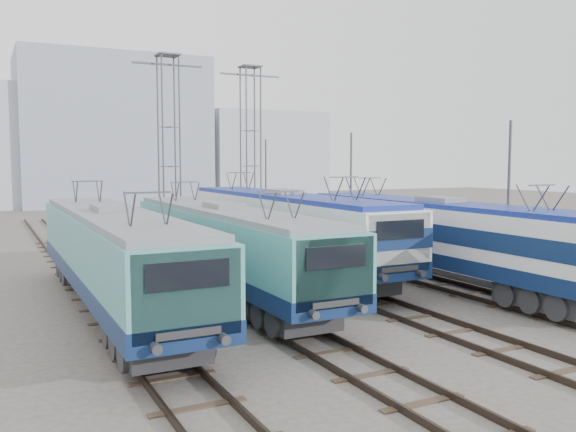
{
  "coord_description": "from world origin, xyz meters",
  "views": [
    {
      "loc": [
        -10.73,
        -16.28,
        5.32
      ],
      "look_at": [
        0.95,
        7.0,
        2.99
      ],
      "focal_mm": 38.0,
      "sensor_mm": 36.0,
      "label": 1
    }
  ],
  "objects_px": {
    "catenary_tower_east": "(251,143)",
    "locomotive_center_left": "(226,243)",
    "locomotive_far_left": "(114,252)",
    "catenary_tower_west": "(169,141)",
    "locomotive_center_right": "(285,223)",
    "mast_rear": "(266,185)",
    "mast_mid": "(351,193)",
    "locomotive_far_right": "(442,233)",
    "mast_front": "(508,206)"
  },
  "relations": [
    {
      "from": "catenary_tower_east",
      "to": "locomotive_center_left",
      "type": "bearing_deg",
      "value": -116.0
    },
    {
      "from": "locomotive_far_left",
      "to": "catenary_tower_west",
      "type": "distance_m",
      "value": 18.66
    },
    {
      "from": "locomotive_center_left",
      "to": "locomotive_center_right",
      "type": "distance_m",
      "value": 5.92
    },
    {
      "from": "locomotive_far_left",
      "to": "mast_rear",
      "type": "relative_size",
      "value": 2.52
    },
    {
      "from": "locomotive_center_right",
      "to": "mast_mid",
      "type": "xyz_separation_m",
      "value": [
        6.35,
        4.1,
        1.14
      ]
    },
    {
      "from": "locomotive_far_left",
      "to": "locomotive_far_right",
      "type": "height_order",
      "value": "locomotive_far_right"
    },
    {
      "from": "locomotive_center_left",
      "to": "mast_rear",
      "type": "height_order",
      "value": "mast_rear"
    },
    {
      "from": "catenary_tower_east",
      "to": "mast_mid",
      "type": "distance_m",
      "value": 10.69
    },
    {
      "from": "locomotive_far_right",
      "to": "catenary_tower_west",
      "type": "bearing_deg",
      "value": 110.41
    },
    {
      "from": "mast_rear",
      "to": "locomotive_far_left",
      "type": "bearing_deg",
      "value": -126.4
    },
    {
      "from": "locomotive_far_left",
      "to": "mast_front",
      "type": "bearing_deg",
      "value": -11.71
    },
    {
      "from": "locomotive_far_left",
      "to": "mast_front",
      "type": "xyz_separation_m",
      "value": [
        15.35,
        -3.18,
        1.3
      ]
    },
    {
      "from": "locomotive_far_right",
      "to": "catenary_tower_west",
      "type": "relative_size",
      "value": 1.47
    },
    {
      "from": "catenary_tower_east",
      "to": "mast_mid",
      "type": "relative_size",
      "value": 1.71
    },
    {
      "from": "catenary_tower_west",
      "to": "catenary_tower_east",
      "type": "relative_size",
      "value": 1.0
    },
    {
      "from": "catenary_tower_west",
      "to": "catenary_tower_east",
      "type": "distance_m",
      "value": 6.8
    },
    {
      "from": "locomotive_center_right",
      "to": "catenary_tower_east",
      "type": "relative_size",
      "value": 1.54
    },
    {
      "from": "locomotive_center_left",
      "to": "mast_rear",
      "type": "relative_size",
      "value": 2.44
    },
    {
      "from": "locomotive_center_right",
      "to": "mast_mid",
      "type": "relative_size",
      "value": 2.64
    },
    {
      "from": "locomotive_center_right",
      "to": "mast_mid",
      "type": "bearing_deg",
      "value": 32.84
    },
    {
      "from": "mast_mid",
      "to": "catenary_tower_west",
      "type": "bearing_deg",
      "value": 137.07
    },
    {
      "from": "locomotive_center_left",
      "to": "catenary_tower_east",
      "type": "distance_m",
      "value": 20.46
    },
    {
      "from": "mast_front",
      "to": "mast_rear",
      "type": "bearing_deg",
      "value": 90.0
    },
    {
      "from": "catenary_tower_west",
      "to": "locomotive_far_right",
      "type": "bearing_deg",
      "value": -69.59
    },
    {
      "from": "locomotive_far_left",
      "to": "mast_rear",
      "type": "bearing_deg",
      "value": 53.6
    },
    {
      "from": "mast_front",
      "to": "mast_rear",
      "type": "distance_m",
      "value": 24.0
    },
    {
      "from": "locomotive_far_right",
      "to": "catenary_tower_west",
      "type": "height_order",
      "value": "catenary_tower_west"
    },
    {
      "from": "locomotive_center_right",
      "to": "mast_rear",
      "type": "xyz_separation_m",
      "value": [
        6.35,
        16.1,
        1.14
      ]
    },
    {
      "from": "locomotive_center_right",
      "to": "mast_front",
      "type": "height_order",
      "value": "mast_front"
    },
    {
      "from": "locomotive_far_right",
      "to": "mast_mid",
      "type": "distance_m",
      "value": 10.38
    },
    {
      "from": "mast_mid",
      "to": "mast_rear",
      "type": "relative_size",
      "value": 1.0
    },
    {
      "from": "locomotive_center_left",
      "to": "catenary_tower_east",
      "type": "height_order",
      "value": "catenary_tower_east"
    },
    {
      "from": "locomotive_center_right",
      "to": "locomotive_center_left",
      "type": "bearing_deg",
      "value": -139.54
    },
    {
      "from": "locomotive_far_left",
      "to": "mast_front",
      "type": "relative_size",
      "value": 2.52
    },
    {
      "from": "mast_mid",
      "to": "locomotive_far_right",
      "type": "bearing_deg",
      "value": -100.34
    },
    {
      "from": "catenary_tower_west",
      "to": "catenary_tower_east",
      "type": "bearing_deg",
      "value": 17.1
    },
    {
      "from": "locomotive_far_right",
      "to": "mast_rear",
      "type": "xyz_separation_m",
      "value": [
        1.85,
        22.14,
        1.24
      ]
    },
    {
      "from": "mast_rear",
      "to": "catenary_tower_east",
      "type": "bearing_deg",
      "value": -136.4
    },
    {
      "from": "locomotive_far_right",
      "to": "catenary_tower_west",
      "type": "xyz_separation_m",
      "value": [
        -6.75,
        18.14,
        4.38
      ]
    },
    {
      "from": "catenary_tower_east",
      "to": "mast_front",
      "type": "relative_size",
      "value": 1.71
    },
    {
      "from": "catenary_tower_west",
      "to": "mast_mid",
      "type": "distance_m",
      "value": 12.16
    },
    {
      "from": "locomotive_center_right",
      "to": "mast_mid",
      "type": "distance_m",
      "value": 7.64
    },
    {
      "from": "locomotive_center_left",
      "to": "catenary_tower_west",
      "type": "height_order",
      "value": "catenary_tower_west"
    },
    {
      "from": "locomotive_center_right",
      "to": "catenary_tower_east",
      "type": "xyz_separation_m",
      "value": [
        4.25,
        14.1,
        4.28
      ]
    },
    {
      "from": "locomotive_center_left",
      "to": "locomotive_far_right",
      "type": "xyz_separation_m",
      "value": [
        9.0,
        -2.2,
        0.12
      ]
    },
    {
      "from": "mast_front",
      "to": "mast_rear",
      "type": "height_order",
      "value": "same"
    },
    {
      "from": "locomotive_far_left",
      "to": "locomotive_far_right",
      "type": "distance_m",
      "value": 13.56
    },
    {
      "from": "locomotive_far_left",
      "to": "mast_mid",
      "type": "distance_m",
      "value": 17.75
    },
    {
      "from": "locomotive_center_left",
      "to": "catenary_tower_west",
      "type": "distance_m",
      "value": 16.71
    },
    {
      "from": "mast_rear",
      "to": "mast_mid",
      "type": "bearing_deg",
      "value": -90.0
    }
  ]
}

